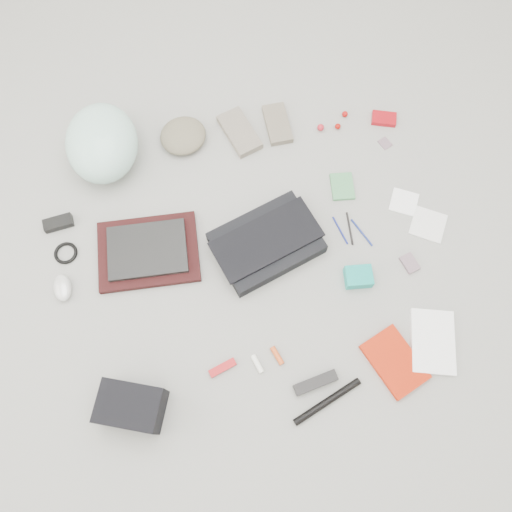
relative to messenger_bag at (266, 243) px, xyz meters
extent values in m
plane|color=gray|center=(-0.05, -0.05, -0.03)|extent=(4.00, 4.00, 0.00)
cube|color=black|center=(0.00, 0.00, 0.00)|extent=(0.46, 0.38, 0.06)
cube|color=black|center=(0.00, 0.00, 0.04)|extent=(0.45, 0.31, 0.01)
cube|color=black|center=(-0.46, 0.06, -0.02)|extent=(0.41, 0.32, 0.03)
cube|color=black|center=(-0.46, 0.06, 0.00)|extent=(0.32, 0.24, 0.02)
ellipsoid|color=#BFF6E6|center=(-0.57, 0.53, 0.08)|extent=(0.32, 0.38, 0.22)
ellipsoid|color=#736B55|center=(-0.25, 0.55, 0.00)|extent=(0.25, 0.25, 0.07)
cube|color=gray|center=(-0.01, 0.53, -0.02)|extent=(0.17, 0.24, 0.03)
cube|color=#786D5D|center=(0.16, 0.54, -0.02)|extent=(0.10, 0.20, 0.03)
cube|color=black|center=(-0.80, 0.26, -0.02)|extent=(0.12, 0.06, 0.03)
torus|color=black|center=(-0.78, 0.12, -0.03)|extent=(0.12, 0.12, 0.01)
ellipsoid|color=silver|center=(-0.80, -0.02, -0.01)|extent=(0.07, 0.11, 0.04)
cube|color=black|center=(-0.58, -0.51, 0.04)|extent=(0.25, 0.22, 0.14)
cube|color=#A71315|center=(-0.25, -0.44, -0.02)|extent=(0.11, 0.06, 0.02)
cylinder|color=white|center=(-0.13, -0.45, -0.02)|extent=(0.04, 0.07, 0.02)
cylinder|color=#D44F1E|center=(-0.05, -0.43, -0.02)|extent=(0.04, 0.07, 0.02)
cube|color=black|center=(0.07, -0.56, -0.02)|extent=(0.16, 0.07, 0.03)
cylinder|color=black|center=(0.09, -0.63, -0.02)|extent=(0.27, 0.12, 0.03)
cube|color=red|center=(0.37, -0.54, -0.02)|extent=(0.23, 0.27, 0.02)
cube|color=white|center=(0.53, -0.50, -0.02)|extent=(0.22, 0.27, 0.02)
cube|color=#458B54|center=(0.36, 0.19, -0.03)|extent=(0.11, 0.13, 0.01)
cylinder|color=navy|center=(0.31, 0.01, -0.03)|extent=(0.04, 0.13, 0.01)
cylinder|color=black|center=(0.35, 0.01, -0.03)|extent=(0.02, 0.14, 0.01)
cylinder|color=navy|center=(0.39, -0.02, -0.03)|extent=(0.06, 0.13, 0.01)
cube|color=#0EA092|center=(0.32, -0.20, -0.01)|extent=(0.11, 0.09, 0.05)
cube|color=gray|center=(0.54, -0.18, -0.03)|extent=(0.07, 0.09, 0.01)
cube|color=white|center=(0.60, 0.08, -0.03)|extent=(0.14, 0.14, 0.01)
cube|color=white|center=(0.66, -0.04, -0.03)|extent=(0.18, 0.18, 0.01)
sphere|color=red|center=(0.34, 0.49, -0.02)|extent=(0.03, 0.03, 0.03)
sphere|color=#9D0D07|center=(0.42, 0.48, -0.02)|extent=(0.03, 0.03, 0.03)
sphere|color=#9D0B09|center=(0.46, 0.53, -0.02)|extent=(0.03, 0.03, 0.03)
cube|color=#A90F18|center=(0.63, 0.48, -0.02)|extent=(0.12, 0.10, 0.02)
cube|color=gray|center=(0.60, 0.36, -0.03)|extent=(0.06, 0.07, 0.00)
camera|label=1|loc=(-0.18, -0.70, 1.82)|focal=35.00mm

